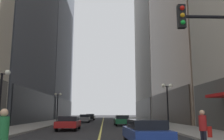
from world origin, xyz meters
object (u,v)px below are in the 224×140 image
car_green (122,120)px  fire_hydrant_right (210,133)px  car_black (90,117)px  street_lamp_left_far (58,101)px  pedestrian_in_red_jacket (203,127)px  pedestrian_in_green_parka (3,134)px  car_blue (145,131)px  street_lamp_left_near (1,88)px  car_red (69,122)px  street_lamp_right_mid (167,96)px  car_grey (85,118)px

car_green → fire_hydrant_right: 16.43m
car_black → street_lamp_left_far: bearing=-101.9°
pedestrian_in_red_jacket → pedestrian_in_green_parka: 8.19m
car_blue → street_lamp_left_near: 9.73m
car_red → fire_hydrant_right: size_ratio=5.33×
pedestrian_in_red_jacket → street_lamp_right_mid: size_ratio=0.40×
car_blue → pedestrian_in_green_parka: 7.10m
car_red → car_black: bearing=89.4°
car_red → car_black: size_ratio=1.02×
car_blue → car_grey: (-5.49, 28.99, -0.00)m
car_green → street_lamp_left_far: bearing=158.4°
car_blue → car_red: same height
pedestrian_in_red_jacket → street_lamp_left_near: (-11.16, 4.77, 2.22)m
pedestrian_in_green_parka → fire_hydrant_right: (9.60, 7.61, -0.65)m
street_lamp_left_far → fire_hydrant_right: street_lamp_left_far is taller
car_black → car_grey: bearing=-91.7°
street_lamp_left_near → street_lamp_right_mid: same height
car_red → street_lamp_left_far: size_ratio=0.96×
car_red → car_black: 28.47m
pedestrian_in_red_jacket → street_lamp_left_far: street_lamp_left_far is taller
car_grey → street_lamp_left_far: size_ratio=1.04×
car_blue → street_lamp_left_near: bearing=159.8°
pedestrian_in_green_parka → car_green: bearing=77.5°
car_black → street_lamp_left_far: size_ratio=0.95×
car_green → car_grey: (-5.56, 10.48, -0.00)m
pedestrian_in_green_parka → car_red: bearing=91.3°
car_blue → car_grey: bearing=100.7°
car_blue → street_lamp_left_far: street_lamp_left_far is taller
car_blue → street_lamp_left_near: street_lamp_left_near is taller
street_lamp_left_near → pedestrian_in_green_parka: bearing=-65.6°
car_grey → street_lamp_left_near: 26.10m
car_blue → street_lamp_right_mid: bearing=69.3°
car_red → pedestrian_in_green_parka: size_ratio=2.39×
car_green → car_black: bearing=104.1°
fire_hydrant_right → car_blue: bearing=-149.0°
car_red → street_lamp_right_mid: 9.81m
pedestrian_in_red_jacket → car_blue: bearing=146.9°
car_red → pedestrian_in_green_parka: (0.37, -15.80, 0.33)m
car_black → fire_hydrant_right: size_ratio=5.24×
pedestrian_in_green_parka → fire_hydrant_right: 12.26m
pedestrian_in_red_jacket → fire_hydrant_right: 4.78m
car_black → pedestrian_in_red_jacket: (7.52, -40.88, 0.32)m
pedestrian_in_red_jacket → car_black: bearing=100.4°
street_lamp_left_near → car_green: bearing=59.8°
car_red → street_lamp_left_far: 11.92m
car_red → car_grey: size_ratio=0.92×
pedestrian_in_green_parka → pedestrian_in_red_jacket: bearing=24.4°
car_red → street_lamp_left_near: street_lamp_left_near is taller
car_red → pedestrian_in_red_jacket: size_ratio=2.40×
car_grey → pedestrian_in_green_parka: 33.91m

